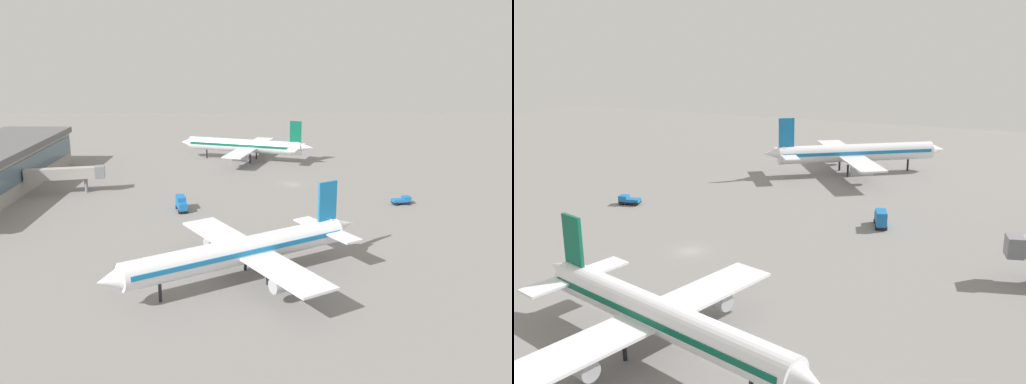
{
  "view_description": "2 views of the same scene",
  "coord_description": "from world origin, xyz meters",
  "views": [
    {
      "loc": [
        151.21,
        -8.14,
        39.33
      ],
      "look_at": [
        28.01,
        -9.44,
        5.49
      ],
      "focal_mm": 40.62,
      "sensor_mm": 36.0,
      "label": 1
    },
    {
      "loc": [
        -80.94,
        -47.52,
        36.21
      ],
      "look_at": [
        15.79,
        -7.87,
        6.94
      ],
      "focal_mm": 41.96,
      "sensor_mm": 36.0,
      "label": 2
    }
  ],
  "objects": [
    {
      "name": "airplane_at_gate",
      "position": [
        63.19,
        -11.31,
        5.26
      ],
      "size": [
        35.35,
        42.03,
        14.48
      ],
      "rotation": [
        0.0,
        0.0,
        5.28
      ],
      "color": "white",
      "rests_on": "ground"
    },
    {
      "name": "airplane_taxiing",
      "position": [
        -29.74,
        -13.28,
        4.88
      ],
      "size": [
        35.33,
        43.13,
        13.42
      ],
      "rotation": [
        0.0,
        0.0,
        4.42
      ],
      "color": "white",
      "rests_on": "ground"
    },
    {
      "name": "jet_bridge",
      "position": [
        9.69,
        -57.45,
        5.13
      ],
      "size": [
        6.97,
        19.72,
        6.74
      ],
      "rotation": [
        0.0,
        0.0,
        1.79
      ],
      "color": "#9E9993",
      "rests_on": "ground"
    },
    {
      "name": "ground",
      "position": [
        0.0,
        0.0,
        0.0
      ],
      "size": [
        288.0,
        288.0,
        0.0
      ],
      "primitive_type": "plane",
      "color": "gray"
    },
    {
      "name": "pushback_tractor",
      "position": [
        18.66,
        25.26,
        0.97
      ],
      "size": [
        2.89,
        4.68,
        1.9
      ],
      "rotation": [
        0.0,
        0.0,
        1.76
      ],
      "color": "black",
      "rests_on": "ground"
    },
    {
      "name": "catering_truck",
      "position": [
        24.28,
        -26.59,
        1.7
      ],
      "size": [
        5.91,
        3.48,
        3.3
      ],
      "rotation": [
        0.0,
        0.0,
        0.29
      ],
      "color": "black",
      "rests_on": "ground"
    }
  ]
}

